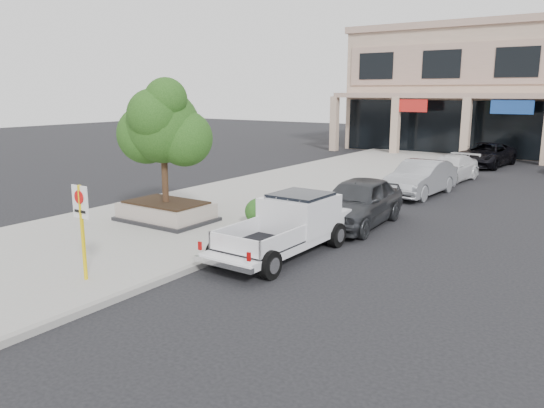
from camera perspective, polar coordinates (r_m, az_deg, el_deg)
The scene contains 12 objects.
ground at distance 13.48m, azimuth -2.17°, elevation -7.82°, with size 120.00×120.00×0.00m, color black.
sidewalk at distance 21.28m, azimuth -4.45°, elevation -0.22°, with size 8.00×52.00×0.15m, color gray.
curb at distance 19.11m, azimuth 4.83°, elevation -1.64°, with size 0.20×52.00×0.15m, color gray.
planter at distance 18.84m, azimuth -11.30°, elevation -0.79°, with size 3.20×2.20×0.68m.
planter_tree at distance 18.43m, azimuth -11.03°, elevation 8.19°, with size 2.90×2.55×4.00m.
no_parking_sign at distance 13.21m, azimuth -19.80°, elevation -1.57°, with size 0.55×0.09×2.30m.
hedge at distance 17.80m, azimuth -1.24°, elevation -0.83°, with size 1.10×0.99×0.94m, color #124114.
pickup_truck at distance 14.91m, azimuth 1.05°, elevation -2.52°, with size 1.96×5.28×1.66m, color silver, non-canonical shape.
curb_car_a at distance 18.55m, azimuth 9.20°, elevation 0.23°, with size 1.97×4.90×1.67m, color #2D2F32.
curb_car_b at distance 24.60m, azimuth 15.68°, elevation 2.70°, with size 1.65×4.74×1.56m, color #999BA1.
curb_car_c at distance 29.03m, azimuth 18.56°, elevation 3.65°, with size 1.86×4.58×1.33m, color silver.
curb_car_d at distance 35.54m, azimuth 21.96°, elevation 4.95°, with size 2.44×5.29×1.47m, color black.
Camera 1 is at (7.58, -10.17, 4.57)m, focal length 35.00 mm.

